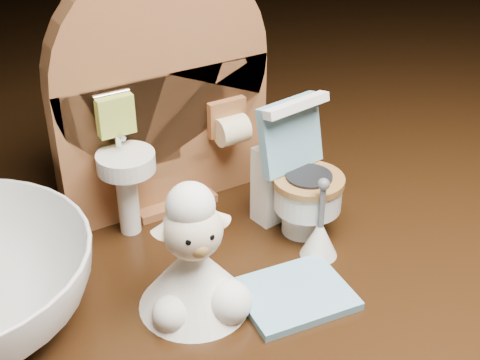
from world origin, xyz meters
name	(u,v)px	position (x,y,z in m)	size (l,w,h in m)	color
backdrop_panel	(162,103)	(0.00, 0.06, 0.07)	(0.13, 0.05, 0.15)	brown
toy_toilet	(296,183)	(0.05, 0.00, 0.03)	(0.04, 0.05, 0.08)	white
bath_mat	(294,294)	(0.02, -0.05, 0.00)	(0.05, 0.04, 0.00)	#6FA4BC
toilet_brush	(320,236)	(0.05, -0.03, 0.01)	(0.02, 0.02, 0.05)	white
plush_lamb	(195,266)	(-0.03, -0.03, 0.02)	(0.06, 0.06, 0.07)	white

